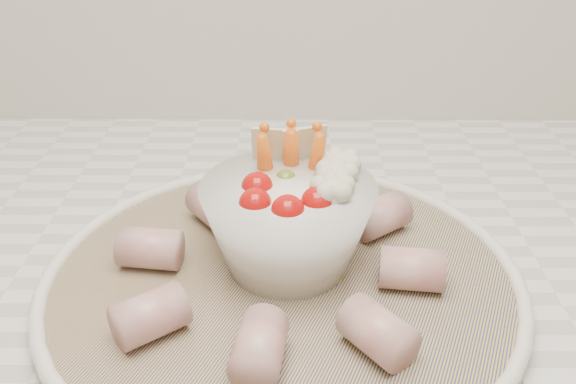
{
  "coord_description": "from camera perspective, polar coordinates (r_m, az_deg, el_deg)",
  "views": [
    {
      "loc": [
        -0.1,
        0.96,
        1.25
      ],
      "look_at": [
        -0.11,
        1.4,
        1.0
      ],
      "focal_mm": 40.0,
      "sensor_mm": 36.0,
      "label": 1
    }
  ],
  "objects": [
    {
      "name": "veggie_bowl",
      "position": [
        0.52,
        0.15,
        -2.6
      ],
      "size": [
        0.14,
        0.14,
        0.11
      ],
      "color": "white",
      "rests_on": "serving_platter"
    },
    {
      "name": "serving_platter",
      "position": [
        0.53,
        -0.54,
        -7.83
      ],
      "size": [
        0.51,
        0.51,
        0.02
      ],
      "color": "navy",
      "rests_on": "kitchen_counter"
    },
    {
      "name": "cured_meat_rolls",
      "position": [
        0.52,
        -0.64,
        -5.91
      ],
      "size": [
        0.26,
        0.27,
        0.03
      ],
      "color": "#A54B4F",
      "rests_on": "serving_platter"
    }
  ]
}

